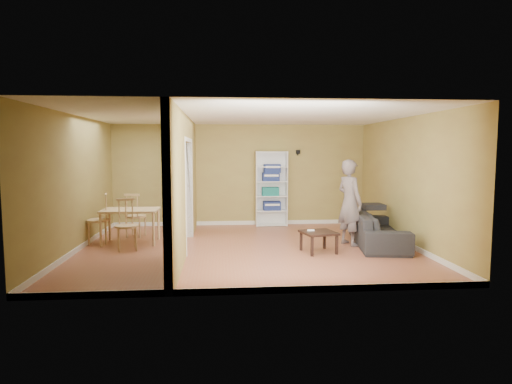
{
  "coord_description": "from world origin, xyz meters",
  "views": [
    {
      "loc": [
        -0.5,
        -8.31,
        1.91
      ],
      "look_at": [
        0.2,
        0.2,
        1.1
      ],
      "focal_mm": 30.0,
      "sensor_mm": 36.0,
      "label": 1
    }
  ],
  "objects_px": {
    "sofa": "(378,224)",
    "chair_far": "(136,215)",
    "dining_table": "(130,213)",
    "chair_near": "(127,224)",
    "bookshelf": "(271,189)",
    "person": "(350,195)",
    "chair_left": "(97,219)",
    "coffee_table": "(319,235)"
  },
  "relations": [
    {
      "from": "chair_left",
      "to": "chair_near",
      "type": "xyz_separation_m",
      "value": [
        0.74,
        -0.65,
        -0.02
      ]
    },
    {
      "from": "bookshelf",
      "to": "dining_table",
      "type": "xyz_separation_m",
      "value": [
        -3.18,
        -1.91,
        -0.32
      ]
    },
    {
      "from": "person",
      "to": "chair_near",
      "type": "distance_m",
      "value": 4.47
    },
    {
      "from": "sofa",
      "to": "bookshelf",
      "type": "height_order",
      "value": "bookshelf"
    },
    {
      "from": "bookshelf",
      "to": "dining_table",
      "type": "relative_size",
      "value": 1.68
    },
    {
      "from": "chair_left",
      "to": "chair_near",
      "type": "bearing_deg",
      "value": 34.82
    },
    {
      "from": "sofa",
      "to": "bookshelf",
      "type": "distance_m",
      "value": 3.19
    },
    {
      "from": "dining_table",
      "to": "chair_near",
      "type": "relative_size",
      "value": 1.14
    },
    {
      "from": "coffee_table",
      "to": "chair_far",
      "type": "distance_m",
      "value": 4.17
    },
    {
      "from": "sofa",
      "to": "chair_near",
      "type": "xyz_separation_m",
      "value": [
        -5.03,
        -0.05,
        0.07
      ]
    },
    {
      "from": "chair_far",
      "to": "bookshelf",
      "type": "bearing_deg",
      "value": -145.99
    },
    {
      "from": "sofa",
      "to": "person",
      "type": "distance_m",
      "value": 0.84
    },
    {
      "from": "person",
      "to": "sofa",
      "type": "bearing_deg",
      "value": -118.39
    },
    {
      "from": "chair_left",
      "to": "chair_near",
      "type": "relative_size",
      "value": 1.04
    },
    {
      "from": "chair_near",
      "to": "dining_table",
      "type": "bearing_deg",
      "value": 79.58
    },
    {
      "from": "sofa",
      "to": "chair_far",
      "type": "bearing_deg",
      "value": 85.52
    },
    {
      "from": "bookshelf",
      "to": "coffee_table",
      "type": "bearing_deg",
      "value": -79.81
    },
    {
      "from": "sofa",
      "to": "dining_table",
      "type": "xyz_separation_m",
      "value": [
        -5.09,
        0.59,
        0.21
      ]
    },
    {
      "from": "coffee_table",
      "to": "dining_table",
      "type": "xyz_separation_m",
      "value": [
        -3.73,
        1.15,
        0.29
      ]
    },
    {
      "from": "person",
      "to": "dining_table",
      "type": "relative_size",
      "value": 1.8
    },
    {
      "from": "person",
      "to": "chair_far",
      "type": "distance_m",
      "value": 4.72
    },
    {
      "from": "sofa",
      "to": "person",
      "type": "bearing_deg",
      "value": 95.05
    },
    {
      "from": "dining_table",
      "to": "chair_far",
      "type": "relative_size",
      "value": 1.15
    },
    {
      "from": "person",
      "to": "dining_table",
      "type": "xyz_separation_m",
      "value": [
        -4.5,
        0.55,
        -0.39
      ]
    },
    {
      "from": "coffee_table",
      "to": "chair_left",
      "type": "distance_m",
      "value": 4.56
    },
    {
      "from": "chair_far",
      "to": "chair_left",
      "type": "bearing_deg",
      "value": 58.07
    },
    {
      "from": "coffee_table",
      "to": "chair_far",
      "type": "bearing_deg",
      "value": 154.17
    },
    {
      "from": "chair_near",
      "to": "bookshelf",
      "type": "bearing_deg",
      "value": 23.7
    },
    {
      "from": "person",
      "to": "coffee_table",
      "type": "xyz_separation_m",
      "value": [
        -0.77,
        -0.6,
        -0.69
      ]
    },
    {
      "from": "person",
      "to": "bookshelf",
      "type": "bearing_deg",
      "value": 4.21
    },
    {
      "from": "sofa",
      "to": "chair_far",
      "type": "relative_size",
      "value": 2.28
    },
    {
      "from": "bookshelf",
      "to": "chair_left",
      "type": "relative_size",
      "value": 1.84
    },
    {
      "from": "sofa",
      "to": "chair_near",
      "type": "relative_size",
      "value": 2.26
    },
    {
      "from": "person",
      "to": "chair_far",
      "type": "relative_size",
      "value": 2.07
    },
    {
      "from": "dining_table",
      "to": "chair_left",
      "type": "height_order",
      "value": "chair_left"
    },
    {
      "from": "bookshelf",
      "to": "chair_far",
      "type": "distance_m",
      "value": 3.47
    },
    {
      "from": "person",
      "to": "chair_left",
      "type": "relative_size",
      "value": 1.97
    },
    {
      "from": "bookshelf",
      "to": "person",
      "type": "bearing_deg",
      "value": -61.7
    },
    {
      "from": "bookshelf",
      "to": "dining_table",
      "type": "height_order",
      "value": "bookshelf"
    },
    {
      "from": "chair_left",
      "to": "chair_far",
      "type": "relative_size",
      "value": 1.05
    },
    {
      "from": "chair_far",
      "to": "sofa",
      "type": "bearing_deg",
      "value": 179.01
    },
    {
      "from": "bookshelf",
      "to": "chair_near",
      "type": "relative_size",
      "value": 1.91
    }
  ]
}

